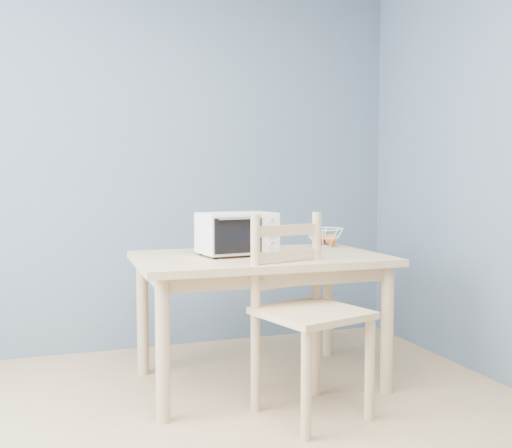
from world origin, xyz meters
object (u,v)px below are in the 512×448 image
object	(u,v)px
dining_chair	(306,316)
toaster_oven	(234,233)
dining_table	(259,272)
fruit_basket	(324,237)

from	to	relation	value
dining_chair	toaster_oven	bearing A→B (deg)	97.81
dining_table	dining_chair	xyz separation A→B (m)	(0.08, -0.48, -0.15)
dining_table	toaster_oven	bearing A→B (deg)	168.79
dining_table	toaster_oven	xyz separation A→B (m)	(-0.14, 0.03, 0.23)
fruit_basket	dining_table	bearing A→B (deg)	-150.86
dining_table	toaster_oven	distance (m)	0.27
fruit_basket	toaster_oven	bearing A→B (deg)	-158.04
fruit_basket	dining_chair	world-z (taller)	dining_chair
dining_table	fruit_basket	xyz separation A→B (m)	(0.55, 0.31, 0.16)
toaster_oven	dining_chair	bearing A→B (deg)	-73.99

